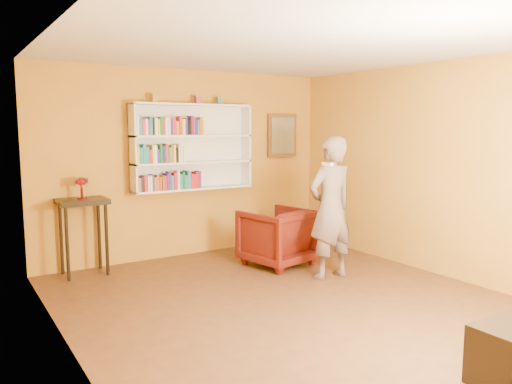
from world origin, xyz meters
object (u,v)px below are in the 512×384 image
Objects in this scene: bookshelf at (191,147)px; armchair at (278,237)px; person at (331,208)px; ruby_lustre at (81,183)px; console_table at (83,212)px.

bookshelf reaches higher than armchair.
armchair is at bearing -55.79° from bookshelf.
armchair is 1.00m from person.
bookshelf is at bearing 5.71° from ruby_lustre.
ruby_lustre is 0.16× the size of person.
ruby_lustre reaches higher than armchair.
person is at bearing -63.57° from bookshelf.
ruby_lustre is at bearing -35.15° from person.
console_table is 0.56× the size of person.
ruby_lustre reaches higher than console_table.
bookshelf is 2.29m from person.
ruby_lustre is 0.32× the size of armchair.
console_table is 1.14× the size of armchair.
console_table is at bearing -75.96° from ruby_lustre.
ruby_lustre is at bearing 104.04° from console_table.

